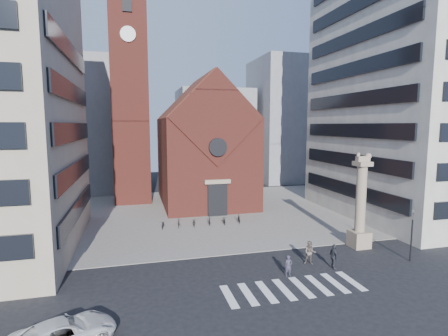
% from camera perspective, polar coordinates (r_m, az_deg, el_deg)
% --- Properties ---
extents(ground, '(120.00, 120.00, 0.00)m').
position_cam_1_polar(ground, '(28.04, 7.36, -16.41)').
color(ground, black).
rests_on(ground, ground).
extents(piazza, '(46.00, 30.00, 0.05)m').
position_cam_1_polar(piazza, '(45.29, -1.69, -7.15)').
color(piazza, gray).
rests_on(piazza, ground).
extents(zebra_crossing, '(10.20, 3.20, 0.01)m').
position_cam_1_polar(zebra_crossing, '(25.75, 11.19, -18.69)').
color(zebra_crossing, white).
rests_on(zebra_crossing, ground).
extents(church, '(12.00, 16.65, 18.00)m').
position_cam_1_polar(church, '(49.91, -3.27, 3.42)').
color(church, maroon).
rests_on(church, ground).
extents(campanile, '(5.50, 5.50, 31.20)m').
position_cam_1_polar(campanile, '(52.02, -15.11, 11.89)').
color(campanile, maroon).
rests_on(campanile, ground).
extents(building_right, '(18.00, 22.00, 32.00)m').
position_cam_1_polar(building_right, '(49.45, 29.26, 11.81)').
color(building_right, beige).
rests_on(building_right, ground).
extents(bg_block_left, '(16.00, 14.00, 22.00)m').
position_cam_1_polar(bg_block_left, '(64.64, -23.84, 6.33)').
color(bg_block_left, gray).
rests_on(bg_block_left, ground).
extents(bg_block_mid, '(14.00, 12.00, 18.00)m').
position_cam_1_polar(bg_block_mid, '(70.63, -1.67, 5.31)').
color(bg_block_mid, gray).
rests_on(bg_block_mid, ground).
extents(bg_block_right, '(16.00, 14.00, 24.00)m').
position_cam_1_polar(bg_block_right, '(73.08, 11.29, 7.59)').
color(bg_block_right, gray).
rests_on(bg_block_right, ground).
extents(lion_column, '(1.63, 1.60, 8.68)m').
position_cam_1_polar(lion_column, '(34.18, 21.38, -6.42)').
color(lion_column, gray).
rests_on(lion_column, ground).
extents(traffic_light, '(0.13, 0.16, 4.30)m').
position_cam_1_polar(traffic_light, '(32.73, 28.31, -9.49)').
color(traffic_light, black).
rests_on(traffic_light, ground).
extents(white_car, '(5.69, 4.27, 1.44)m').
position_cam_1_polar(white_car, '(21.02, -24.78, -23.33)').
color(white_car, silver).
rests_on(white_car, ground).
extents(pedestrian_0, '(0.58, 0.38, 1.58)m').
position_cam_1_polar(pedestrian_0, '(27.17, 10.49, -15.44)').
color(pedestrian_0, '#322E40').
rests_on(pedestrian_0, ground).
extents(pedestrian_1, '(1.14, 1.04, 1.89)m').
position_cam_1_polar(pedestrian_1, '(29.60, 13.85, -13.29)').
color(pedestrian_1, '#60544C').
rests_on(pedestrian_1, ground).
extents(pedestrian_2, '(0.52, 1.17, 1.97)m').
position_cam_1_polar(pedestrian_2, '(29.21, 17.52, -13.62)').
color(pedestrian_2, '#2B2D34').
rests_on(pedestrian_2, ground).
extents(scooter_0, '(0.83, 1.70, 0.85)m').
position_cam_1_polar(scooter_0, '(38.68, -9.94, -9.05)').
color(scooter_0, black).
rests_on(scooter_0, piazza).
extents(scooter_1, '(0.70, 1.63, 0.95)m').
position_cam_1_polar(scooter_1, '(38.83, -7.39, -8.87)').
color(scooter_1, black).
rests_on(scooter_1, piazza).
extents(scooter_2, '(0.83, 1.70, 0.85)m').
position_cam_1_polar(scooter_2, '(39.08, -4.87, -8.80)').
color(scooter_2, black).
rests_on(scooter_2, piazza).
extents(scooter_3, '(0.70, 1.63, 0.95)m').
position_cam_1_polar(scooter_3, '(39.38, -2.38, -8.59)').
color(scooter_3, black).
rests_on(scooter_3, piazza).
extents(scooter_4, '(0.83, 1.70, 0.85)m').
position_cam_1_polar(scooter_4, '(39.77, 0.06, -8.49)').
color(scooter_4, black).
rests_on(scooter_4, piazza).
extents(scooter_5, '(0.70, 1.63, 0.95)m').
position_cam_1_polar(scooter_5, '(40.21, 2.45, -8.26)').
color(scooter_5, black).
rests_on(scooter_5, piazza).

